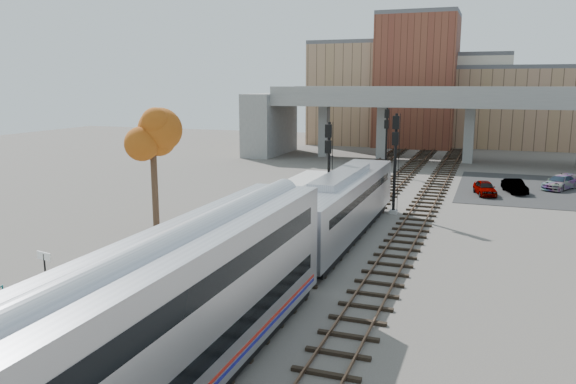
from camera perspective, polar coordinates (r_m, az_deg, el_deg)
The scene contains 17 objects.
ground at distance 32.34m, azimuth 1.33°, elevation -6.86°, with size 160.00×160.00×0.00m, color #47423D.
platform at distance 35.19m, azimuth -9.96°, elevation -5.24°, with size 4.50×60.00×0.35m, color #9E9E99.
yellow_strip at distance 34.25m, azimuth -7.20°, elevation -5.30°, with size 0.70×60.00×0.01m, color yellow.
tracks at distance 43.72m, azimuth 7.79°, elevation -2.11°, with size 10.70×95.00×0.25m.
overpass at distance 74.43m, azimuth 16.40°, elevation 7.39°, with size 54.00×12.00×9.50m.
buildings_far at distance 96.13m, azimuth 15.17°, elevation 9.40°, with size 43.00×21.00×20.60m.
parking_lot at distance 58.15m, azimuth 23.86°, elevation 0.25°, with size 14.00×18.00×0.04m, color black.
locomotive at distance 36.15m, azimuth 5.43°, elevation -1.25°, with size 3.02×19.05×4.10m.
coach at distance 16.25m, azimuth -16.14°, elevation -15.45°, with size 3.03×25.00×5.00m.
signal_mast_near at distance 40.52m, azimuth 4.14°, elevation 2.01°, with size 0.60×0.64×7.21m.
signal_mast_mid at distance 43.35m, azimuth 10.80°, elevation 2.87°, with size 0.60×0.64×7.70m.
signal_mast_far at distance 62.58m, azimuth 9.95°, elevation 5.10°, with size 0.60×0.64×7.30m.
station_sign at distance 27.16m, azimuth -23.48°, elevation -6.93°, with size 0.89×0.22×2.27m.
tree at distance 38.63m, azimuth -13.62°, elevation 5.81°, with size 3.60×3.60×8.94m.
car_a at distance 53.33m, azimuth 19.38°, elevation 0.39°, with size 1.51×3.76×1.28m, color #99999E.
car_b at distance 55.33m, azimuth 22.04°, elevation 0.55°, with size 1.31×3.75×1.23m, color #99999E.
car_c at distance 58.95m, azimuth 25.88°, elevation 0.89°, with size 1.85×4.55×1.32m, color #99999E.
Camera 1 is at (9.88, -29.15, 9.91)m, focal length 35.00 mm.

